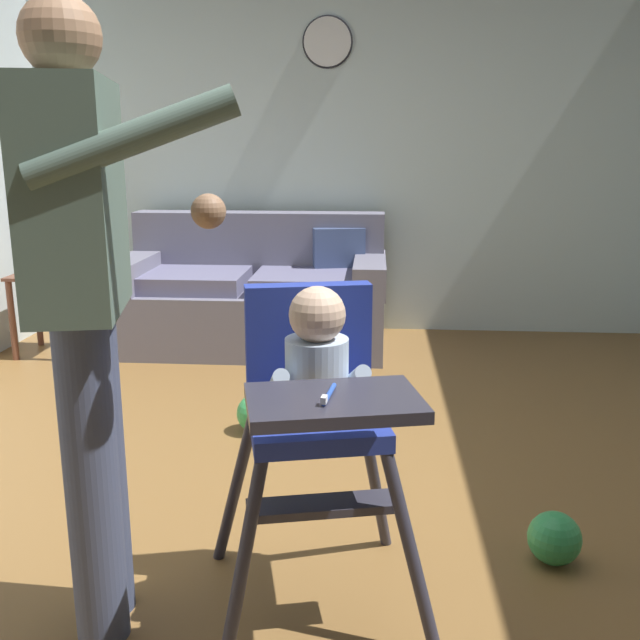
{
  "coord_description": "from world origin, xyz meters",
  "views": [
    {
      "loc": [
        0.22,
        -2.32,
        1.3
      ],
      "look_at": [
        0.06,
        -0.23,
        0.79
      ],
      "focal_mm": 40.04,
      "sensor_mm": 36.0,
      "label": 1
    }
  ],
  "objects_px": {
    "side_table": "(49,295)",
    "toy_ball_second": "(554,538)",
    "toy_ball": "(256,413)",
    "sippy_cup": "(52,265)",
    "adult_standing": "(84,297)",
    "high_chair": "(316,390)",
    "couch": "(255,296)",
    "wall_clock": "(328,42)"
  },
  "relations": [
    {
      "from": "adult_standing",
      "to": "toy_ball",
      "type": "bearing_deg",
      "value": 69.85
    },
    {
      "from": "toy_ball",
      "to": "side_table",
      "type": "distance_m",
      "value": 1.96
    },
    {
      "from": "toy_ball",
      "to": "wall_clock",
      "type": "bearing_deg",
      "value": 84.29
    },
    {
      "from": "high_chair",
      "to": "wall_clock",
      "type": "xyz_separation_m",
      "value": [
        -0.19,
        3.23,
        1.32
      ]
    },
    {
      "from": "side_table",
      "to": "toy_ball",
      "type": "bearing_deg",
      "value": -38.26
    },
    {
      "from": "high_chair",
      "to": "adult_standing",
      "type": "relative_size",
      "value": 0.58
    },
    {
      "from": "side_table",
      "to": "sippy_cup",
      "type": "distance_m",
      "value": 0.19
    },
    {
      "from": "toy_ball_second",
      "to": "wall_clock",
      "type": "distance_m",
      "value": 3.63
    },
    {
      "from": "toy_ball_second",
      "to": "sippy_cup",
      "type": "xyz_separation_m",
      "value": [
        -2.61,
        2.19,
        0.48
      ]
    },
    {
      "from": "high_chair",
      "to": "toy_ball",
      "type": "relative_size",
      "value": 5.27
    },
    {
      "from": "toy_ball",
      "to": "toy_ball_second",
      "type": "distance_m",
      "value": 1.5
    },
    {
      "from": "toy_ball",
      "to": "sippy_cup",
      "type": "distance_m",
      "value": 1.97
    },
    {
      "from": "high_chair",
      "to": "side_table",
      "type": "bearing_deg",
      "value": -155.26
    },
    {
      "from": "high_chair",
      "to": "side_table",
      "type": "relative_size",
      "value": 1.84
    },
    {
      "from": "wall_clock",
      "to": "sippy_cup",
      "type": "bearing_deg",
      "value": -155.3
    },
    {
      "from": "couch",
      "to": "toy_ball",
      "type": "bearing_deg",
      "value": 9.5
    },
    {
      "from": "couch",
      "to": "high_chair",
      "type": "relative_size",
      "value": 1.81
    },
    {
      "from": "toy_ball",
      "to": "side_table",
      "type": "bearing_deg",
      "value": 141.74
    },
    {
      "from": "toy_ball_second",
      "to": "adult_standing",
      "type": "bearing_deg",
      "value": -163.56
    },
    {
      "from": "couch",
      "to": "sippy_cup",
      "type": "xyz_separation_m",
      "value": [
        -1.23,
        -0.3,
        0.24
      ]
    },
    {
      "from": "high_chair",
      "to": "wall_clock",
      "type": "relative_size",
      "value": 2.82
    },
    {
      "from": "high_chair",
      "to": "wall_clock",
      "type": "distance_m",
      "value": 3.49
    },
    {
      "from": "side_table",
      "to": "sippy_cup",
      "type": "bearing_deg",
      "value": 0.0
    },
    {
      "from": "toy_ball_second",
      "to": "wall_clock",
      "type": "xyz_separation_m",
      "value": [
        -0.93,
        2.96,
        1.89
      ]
    },
    {
      "from": "adult_standing",
      "to": "toy_ball",
      "type": "relative_size",
      "value": 9.08
    },
    {
      "from": "couch",
      "to": "high_chair",
      "type": "height_order",
      "value": "high_chair"
    },
    {
      "from": "side_table",
      "to": "wall_clock",
      "type": "distance_m",
      "value": 2.47
    },
    {
      "from": "toy_ball_second",
      "to": "side_table",
      "type": "bearing_deg",
      "value": 140.38
    },
    {
      "from": "adult_standing",
      "to": "side_table",
      "type": "distance_m",
      "value": 2.95
    },
    {
      "from": "adult_standing",
      "to": "toy_ball",
      "type": "height_order",
      "value": "adult_standing"
    },
    {
      "from": "toy_ball_second",
      "to": "side_table",
      "type": "distance_m",
      "value": 3.45
    },
    {
      "from": "side_table",
      "to": "sippy_cup",
      "type": "height_order",
      "value": "sippy_cup"
    },
    {
      "from": "couch",
      "to": "sippy_cup",
      "type": "relative_size",
      "value": 17.31
    },
    {
      "from": "high_chair",
      "to": "adult_standing",
      "type": "height_order",
      "value": "adult_standing"
    },
    {
      "from": "high_chair",
      "to": "toy_ball_second",
      "type": "distance_m",
      "value": 0.97
    },
    {
      "from": "toy_ball_second",
      "to": "sippy_cup",
      "type": "height_order",
      "value": "sippy_cup"
    },
    {
      "from": "side_table",
      "to": "toy_ball_second",
      "type": "bearing_deg",
      "value": -39.62
    },
    {
      "from": "sippy_cup",
      "to": "adult_standing",
      "type": "bearing_deg",
      "value": -63.36
    },
    {
      "from": "toy_ball",
      "to": "side_table",
      "type": "height_order",
      "value": "side_table"
    },
    {
      "from": "toy_ball",
      "to": "wall_clock",
      "type": "xyz_separation_m",
      "value": [
        0.2,
        1.97,
        1.88
      ]
    },
    {
      "from": "high_chair",
      "to": "sippy_cup",
      "type": "xyz_separation_m",
      "value": [
        -1.87,
        2.45,
        -0.09
      ]
    },
    {
      "from": "high_chair",
      "to": "sippy_cup",
      "type": "distance_m",
      "value": 3.09
    }
  ]
}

